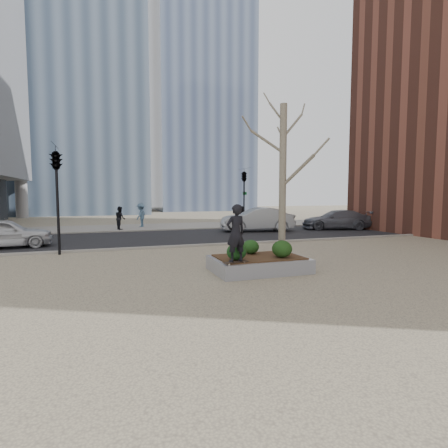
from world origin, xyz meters
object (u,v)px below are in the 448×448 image
object	(u,v)px
skateboard	(236,263)
skateboarder	(236,233)
police_car	(4,233)
planter	(259,264)

from	to	relation	value
skateboard	skateboarder	world-z (taller)	skateboarder
skateboard	police_car	xyz separation A→B (m)	(-8.02, 9.08, 0.23)
skateboard	skateboarder	xyz separation A→B (m)	(0.00, 0.00, 0.88)
police_car	skateboarder	bearing A→B (deg)	-145.47
planter	police_car	world-z (taller)	police_car
planter	skateboarder	xyz separation A→B (m)	(-1.10, -0.77, 1.14)
skateboard	skateboarder	bearing A→B (deg)	0.00
skateboarder	police_car	distance (m)	12.13
skateboarder	police_car	xyz separation A→B (m)	(-8.02, 9.08, -0.65)
skateboarder	police_car	world-z (taller)	skateboarder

